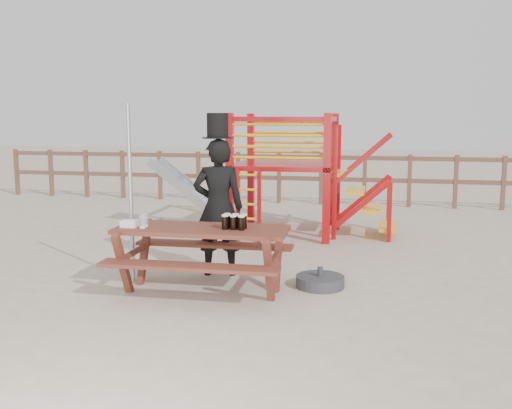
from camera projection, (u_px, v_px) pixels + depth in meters
name	position (u px, v px, depth m)	size (l,w,h in m)	color
ground	(219.00, 291.00, 6.75)	(60.00, 60.00, 0.00)	#C3AF97
back_fence	(300.00, 173.00, 13.40)	(15.09, 0.09, 1.20)	brown
playground_fort	(281.00, 172.00, 10.02)	(4.71, 1.84, 2.10)	#AA0B0D
picnic_table	(202.00, 251.00, 6.63)	(2.02, 1.42, 0.77)	brown
man_with_hat	(218.00, 204.00, 7.32)	(0.73, 0.57, 2.09)	black
metal_pole	(131.00, 194.00, 6.96)	(0.05, 0.05, 2.20)	#B2B2B7
parasol_base	(320.00, 281.00, 6.88)	(0.59, 0.59, 0.25)	#323237
paper_bag	(129.00, 224.00, 6.62)	(0.18, 0.14, 0.08)	white
stout_pints	(234.00, 222.00, 6.49)	(0.27, 0.18, 0.17)	black
empty_glasses	(144.00, 222.00, 6.58)	(0.08, 0.18, 0.15)	silver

